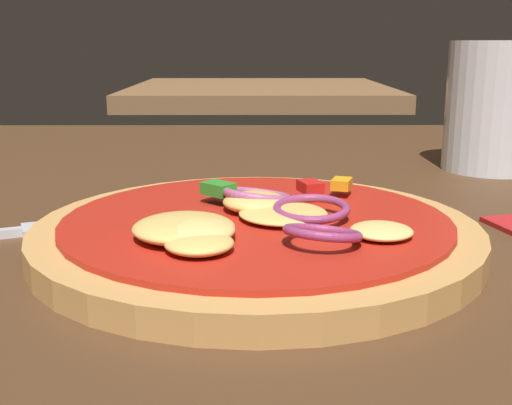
% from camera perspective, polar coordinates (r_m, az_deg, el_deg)
% --- Properties ---
extents(dining_table, '(1.48, 0.95, 0.04)m').
position_cam_1_polar(dining_table, '(0.39, 8.78, -4.90)').
color(dining_table, '#4C301C').
rests_on(dining_table, ground).
extents(pizza, '(0.24, 0.24, 0.03)m').
position_cam_1_polar(pizza, '(0.34, -0.07, -2.61)').
color(pizza, tan).
rests_on(pizza, dining_table).
extents(beer_glass, '(0.08, 0.08, 0.11)m').
position_cam_1_polar(beer_glass, '(0.58, 20.46, 7.38)').
color(beer_glass, silver).
rests_on(beer_glass, dining_table).
extents(background_table, '(0.63, 0.63, 0.04)m').
position_cam_1_polar(background_table, '(1.63, 0.34, 9.72)').
color(background_table, brown).
rests_on(background_table, ground).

